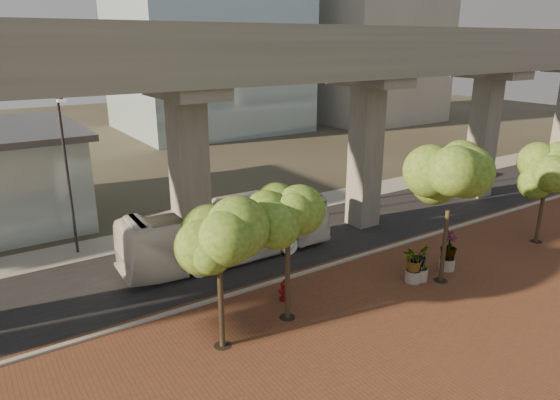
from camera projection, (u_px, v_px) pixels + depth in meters
ground at (307, 255)px, 28.42m from camera, size 160.00×160.00×0.00m
brick_plaza at (413, 316)px, 22.04m from camera, size 70.00×13.00×0.06m
asphalt_road at (287, 243)px, 30.01m from camera, size 90.00×8.00×0.04m
curb_strip at (328, 266)px, 26.81m from camera, size 70.00×0.25×0.16m
far_sidewalk at (242, 217)px, 34.39m from camera, size 90.00×3.00×0.06m
transit_viaduct at (287, 122)px, 27.79m from camera, size 72.00×5.60×12.40m
midrise_block at (372, 38)px, 73.26m from camera, size 18.00×16.00×24.00m
transit_bus at (229, 232)px, 27.29m from camera, size 11.97×3.12×3.32m
parked_car at (461, 170)px, 44.10m from camera, size 4.53×2.89×1.41m
fire_hydrant at (284, 290)px, 23.19m from camera, size 0.52×0.47×1.04m
planter_front at (414, 260)px, 24.76m from camera, size 1.78×1.78×1.96m
planter_right at (449, 247)px, 26.06m from camera, size 1.99×1.99×2.12m
planter_left at (421, 257)px, 24.96m from camera, size 1.85×1.85×2.03m
street_tree_far_west at (218, 234)px, 18.38m from camera, size 3.75×3.75×6.49m
street_tree_near_west at (288, 218)px, 20.45m from camera, size 3.50×3.50×6.26m
street_tree_near_east at (451, 185)px, 23.67m from camera, size 4.41×4.41×7.06m
street_tree_far_east at (547, 174)px, 28.83m from camera, size 3.62×3.62×5.86m
streetlamp_west at (67, 166)px, 26.94m from camera, size 0.44×1.29×8.90m
streetlamp_east at (384, 134)px, 36.86m from camera, size 0.43×1.25×8.62m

